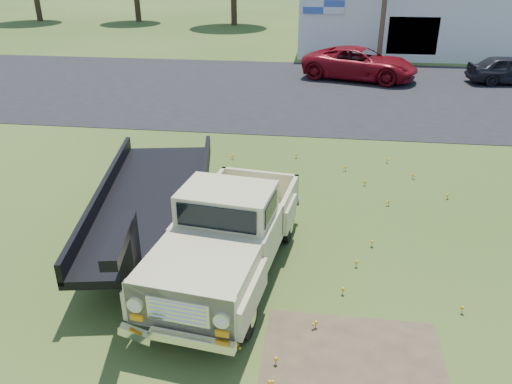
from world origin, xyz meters
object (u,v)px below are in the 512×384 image
Objects in this scene: red_pickup at (360,64)px; dark_sedan at (510,70)px; vintage_pickup_truck at (228,233)px; flatbed_trailer at (153,194)px.

dark_sedan is (7.64, 0.01, -0.12)m from red_pickup.
flatbed_trailer is (-2.07, 1.53, 0.00)m from vintage_pickup_truck.
flatbed_trailer is at bearing 150.91° from vintage_pickup_truck.
flatbed_trailer is 1.75× the size of dark_sedan.
vintage_pickup_truck reaches higher than red_pickup.
red_pickup is at bearing 86.54° from vintage_pickup_truck.
vintage_pickup_truck is at bearing -174.29° from red_pickup.
flatbed_trailer is 21.80m from dark_sedan.
flatbed_trailer is at bearing 178.36° from red_pickup.
dark_sedan is at bearing 41.84° from flatbed_trailer.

